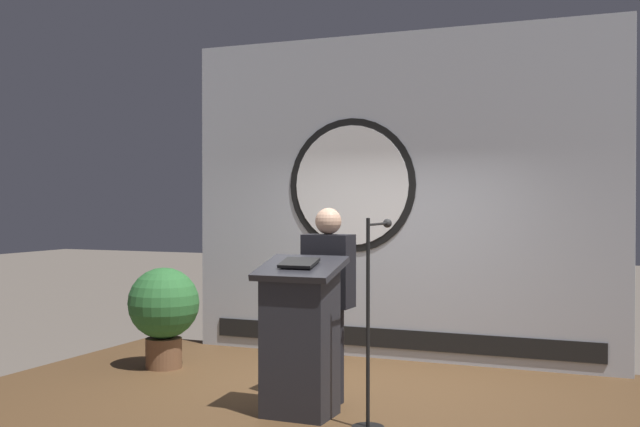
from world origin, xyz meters
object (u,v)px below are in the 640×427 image
(podium, at_px, (300,339))
(speaker_person, at_px, (328,303))
(microphone_stand, at_px, (371,352))
(potted_plant, at_px, (164,308))

(podium, distance_m, speaker_person, 0.53)
(microphone_stand, distance_m, potted_plant, 2.85)
(microphone_stand, bearing_deg, podium, 171.86)
(microphone_stand, relative_size, potted_plant, 1.54)
(podium, bearing_deg, potted_plant, 151.29)
(podium, xyz_separation_m, potted_plant, (-1.99, 1.09, 0.00))
(speaker_person, xyz_separation_m, microphone_stand, (0.57, -0.57, -0.27))
(speaker_person, xyz_separation_m, potted_plant, (-2.03, 0.61, -0.22))
(podium, bearing_deg, speaker_person, 85.10)
(podium, height_order, potted_plant, podium)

